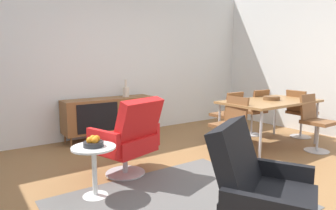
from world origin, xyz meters
name	(u,v)px	position (x,y,z in m)	size (l,w,h in m)	color
ground_plane	(206,177)	(0.00, 0.00, 0.00)	(8.32, 8.32, 0.00)	olive
wall_back	(111,59)	(0.00, 2.60, 1.40)	(6.80, 0.12, 2.80)	silver
sideboard	(109,114)	(-0.20, 2.30, 0.44)	(1.60, 0.45, 0.72)	brown
vase_cobalt	(126,91)	(0.13, 2.30, 0.82)	(0.12, 0.12, 0.31)	beige
dining_table	(270,103)	(1.71, 0.39, 0.70)	(1.60, 0.90, 0.74)	olive
wooden_bowl_on_table	(272,98)	(1.78, 0.41, 0.77)	(0.26, 0.26, 0.06)	brown
dining_chair_far_end	(300,112)	(2.60, 0.40, 0.47)	(0.45, 0.43, 0.86)	brown
dining_chair_front_right	(315,120)	(2.06, -0.17, 0.47)	(0.40, 0.43, 0.86)	brown
dining_chair_back_left	(228,114)	(1.37, 0.95, 0.47)	(0.41, 0.44, 0.86)	brown
dining_chair_near_window	(231,124)	(0.83, 0.39, 0.47)	(0.44, 0.41, 0.86)	brown
dining_chair_back_right	(255,110)	(2.06, 0.95, 0.47)	(0.42, 0.45, 0.86)	brown
lounge_chair_red	(129,137)	(-0.72, 0.58, 0.47)	(0.84, 0.80, 0.95)	red
armchair_black_shell	(260,194)	(-0.68, -1.28, 0.47)	(0.88, 0.86, 0.95)	black
side_table_round	(94,166)	(-1.26, 0.28, 0.32)	(0.44, 0.44, 0.52)	white
fruit_bowl	(93,142)	(-1.26, 0.28, 0.56)	(0.20, 0.20, 0.11)	#262628
area_rug	(177,204)	(-0.69, -0.35, 0.00)	(2.20, 1.70, 0.01)	#595654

